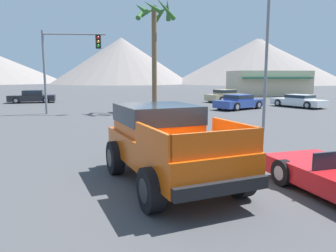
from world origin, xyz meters
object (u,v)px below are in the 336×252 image
at_px(parked_car_blue, 239,102).
at_px(parked_car_tan, 225,96).
at_px(parked_car_dark, 32,96).
at_px(street_lamp_post, 268,31).
at_px(parked_car_white, 299,101).
at_px(palm_tree_tall, 154,29).
at_px(orange_pickup_truck, 166,139).
at_px(traffic_light_main, 68,56).

bearing_deg(parked_car_blue, parked_car_tan, 140.02).
height_order(parked_car_dark, street_lamp_post, street_lamp_post).
bearing_deg(street_lamp_post, parked_car_white, 57.55).
bearing_deg(palm_tree_tall, parked_car_dark, 142.01).
bearing_deg(orange_pickup_truck, parked_car_blue, 48.96).
bearing_deg(palm_tree_tall, traffic_light_main, -172.10).
distance_m(parked_car_white, palm_tree_tall, 13.65).
height_order(street_lamp_post, palm_tree_tall, palm_tree_tall).
xyz_separation_m(orange_pickup_truck, street_lamp_post, (5.20, 7.22, 3.62)).
distance_m(orange_pickup_truck, palm_tree_tall, 16.84).
xyz_separation_m(parked_car_blue, traffic_light_main, (-12.69, -2.19, 3.40)).
height_order(orange_pickup_truck, parked_car_white, orange_pickup_truck).
relative_size(orange_pickup_truck, parked_car_white, 1.05).
bearing_deg(orange_pickup_truck, parked_car_tan, 53.51).
distance_m(orange_pickup_truck, parked_car_tan, 26.03).
relative_size(parked_car_dark, traffic_light_main, 0.81).
bearing_deg(traffic_light_main, parked_car_tan, 35.47).
bearing_deg(traffic_light_main, parked_car_blue, 9.79).
height_order(parked_car_blue, parked_car_tan, parked_car_tan).
distance_m(traffic_light_main, palm_tree_tall, 6.32).
height_order(parked_car_blue, palm_tree_tall, palm_tree_tall).
relative_size(orange_pickup_truck, parked_car_tan, 1.13).
relative_size(parked_car_blue, parked_car_tan, 1.01).
height_order(parked_car_dark, palm_tree_tall, palm_tree_tall).
height_order(orange_pickup_truck, parked_car_dark, orange_pickup_truck).
xyz_separation_m(traffic_light_main, palm_tree_tall, (5.95, 0.83, 1.96)).
relative_size(parked_car_white, street_lamp_post, 0.62).
height_order(traffic_light_main, street_lamp_post, street_lamp_post).
bearing_deg(parked_car_white, parked_car_dark, 135.74).
relative_size(parked_car_white, palm_tree_tall, 0.61).
height_order(parked_car_blue, parked_car_white, parked_car_blue).
relative_size(parked_car_tan, street_lamp_post, 0.57).
xyz_separation_m(parked_car_blue, parked_car_white, (5.52, 1.27, -0.04)).
bearing_deg(orange_pickup_truck, traffic_light_main, 91.20).
distance_m(parked_car_blue, parked_car_tan, 7.41).
bearing_deg(parked_car_blue, orange_pickup_truck, -56.16).
bearing_deg(parked_car_dark, parked_car_blue, -124.00).
xyz_separation_m(orange_pickup_truck, palm_tree_tall, (0.26, 16.11, 4.89)).
bearing_deg(traffic_light_main, street_lamp_post, -36.54).
distance_m(parked_car_dark, street_lamp_post, 25.00).
distance_m(parked_car_blue, palm_tree_tall, 8.72).
relative_size(parked_car_blue, traffic_light_main, 0.80).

